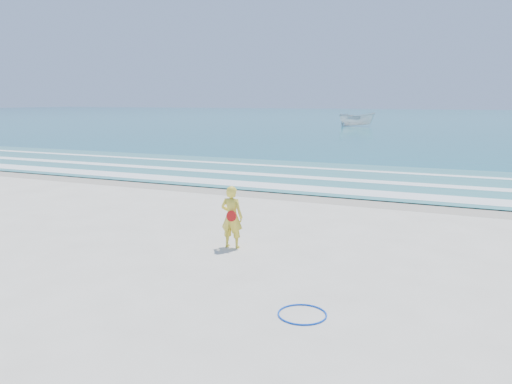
% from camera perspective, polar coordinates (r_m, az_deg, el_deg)
% --- Properties ---
extents(ground, '(400.00, 400.00, 0.00)m').
position_cam_1_polar(ground, '(11.66, -9.57, -8.00)').
color(ground, silver).
rests_on(ground, ground).
extents(wet_sand, '(400.00, 2.40, 0.00)m').
position_cam_1_polar(wet_sand, '(19.57, 4.97, -0.37)').
color(wet_sand, '#B2A893').
rests_on(wet_sand, ground).
extents(ocean, '(400.00, 190.00, 0.04)m').
position_cam_1_polar(ocean, '(114.44, 20.80, 7.96)').
color(ocean, '#19727F').
rests_on(ocean, ground).
extents(shallow, '(400.00, 10.00, 0.01)m').
position_cam_1_polar(shallow, '(24.28, 8.77, 1.77)').
color(shallow, '#59B7AD').
rests_on(shallow, ocean).
extents(foam_near, '(400.00, 1.40, 0.01)m').
position_cam_1_polar(foam_near, '(20.77, 6.12, 0.39)').
color(foam_near, white).
rests_on(foam_near, shallow).
extents(foam_mid, '(400.00, 0.90, 0.01)m').
position_cam_1_polar(foam_mid, '(23.52, 8.27, 1.52)').
color(foam_mid, white).
rests_on(foam_mid, shallow).
extents(foam_far, '(400.00, 0.60, 0.01)m').
position_cam_1_polar(foam_far, '(26.68, 10.17, 2.52)').
color(foam_far, white).
rests_on(foam_far, shallow).
extents(hoop, '(1.04, 1.04, 0.03)m').
position_cam_1_polar(hoop, '(8.92, 5.30, -13.74)').
color(hoop, blue).
rests_on(hoop, ground).
extents(boat, '(5.26, 3.29, 1.90)m').
position_cam_1_polar(boat, '(72.33, 11.46, 8.14)').
color(boat, silver).
rests_on(boat, ocean).
extents(woman, '(0.59, 0.42, 1.58)m').
position_cam_1_polar(woman, '(12.49, -2.79, -2.86)').
color(woman, yellow).
rests_on(woman, ground).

